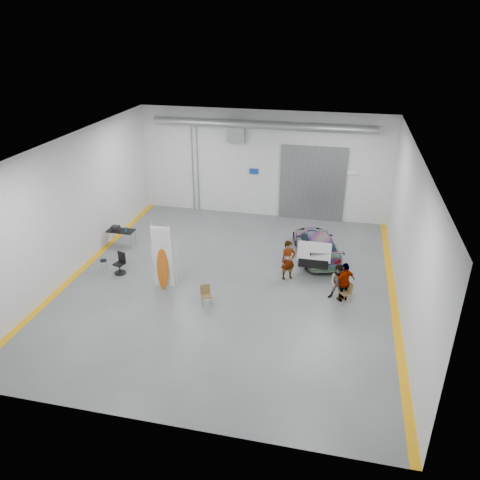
% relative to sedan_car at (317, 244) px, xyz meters
% --- Properties ---
extents(ground, '(16.00, 16.00, 0.00)m').
position_rel_sedan_car_xyz_m(ground, '(-3.47, -3.40, -0.62)').
color(ground, '#585B5F').
rests_on(ground, ground).
extents(room_shell, '(14.02, 16.18, 6.01)m').
position_rel_sedan_car_xyz_m(room_shell, '(-3.23, -1.18, 3.45)').
color(room_shell, silver).
rests_on(room_shell, ground).
extents(sedan_car, '(2.89, 4.63, 1.25)m').
position_rel_sedan_car_xyz_m(sedan_car, '(0.00, 0.00, 0.00)').
color(sedan_car, white).
rests_on(sedan_car, ground).
extents(person_a, '(0.78, 0.70, 1.80)m').
position_rel_sedan_car_xyz_m(person_a, '(-1.06, -2.45, 0.27)').
color(person_a, '#966C51').
rests_on(person_a, ground).
extents(person_b, '(0.87, 0.73, 1.57)m').
position_rel_sedan_car_xyz_m(person_b, '(1.13, -3.72, 0.16)').
color(person_b, slate).
rests_on(person_b, ground).
extents(person_c, '(1.00, 0.96, 1.70)m').
position_rel_sedan_car_xyz_m(person_c, '(1.37, -3.72, 0.22)').
color(person_c, brown).
rests_on(person_c, ground).
extents(surfboard_display, '(0.86, 0.24, 3.02)m').
position_rel_sedan_car_xyz_m(surfboard_display, '(-6.06, -4.42, 0.60)').
color(surfboard_display, white).
rests_on(surfboard_display, ground).
extents(folding_chair_near, '(0.54, 0.58, 0.84)m').
position_rel_sedan_car_xyz_m(folding_chair_near, '(-3.94, -5.27, -0.36)').
color(folding_chair_near, brown).
rests_on(folding_chair_near, ground).
extents(folding_chair_far, '(0.57, 0.66, 0.87)m').
position_rel_sedan_car_xyz_m(folding_chair_far, '(1.43, -3.86, -0.35)').
color(folding_chair_far, brown).
rests_on(folding_chair_far, ground).
extents(shop_stool, '(0.32, 0.32, 0.63)m').
position_rel_sedan_car_xyz_m(shop_stool, '(-9.16, -3.74, -0.31)').
color(shop_stool, black).
rests_on(shop_stool, ground).
extents(work_table, '(1.35, 0.68, 1.10)m').
position_rel_sedan_car_xyz_m(work_table, '(-9.67, -1.01, 0.22)').
color(work_table, gray).
rests_on(work_table, ground).
extents(office_chair, '(0.53, 0.56, 0.97)m').
position_rel_sedan_car_xyz_m(office_chair, '(-8.45, -3.61, -0.20)').
color(office_chair, black).
rests_on(office_chair, ground).
extents(trunk_lid, '(1.46, 0.88, 0.04)m').
position_rel_sedan_car_xyz_m(trunk_lid, '(0.00, -1.90, 0.64)').
color(trunk_lid, silver).
rests_on(trunk_lid, sedan_car).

